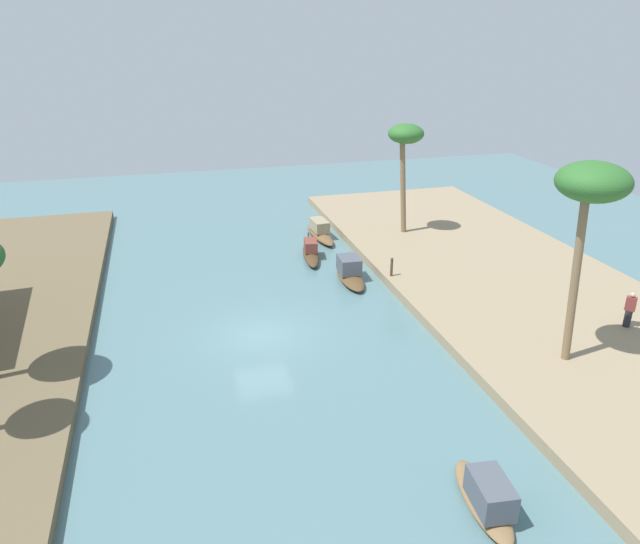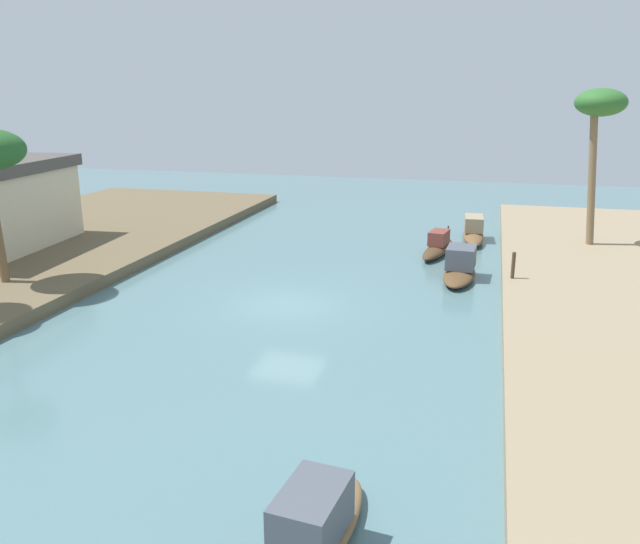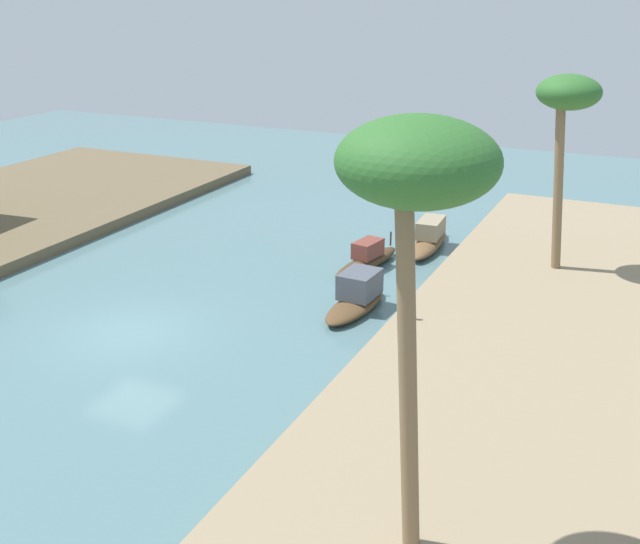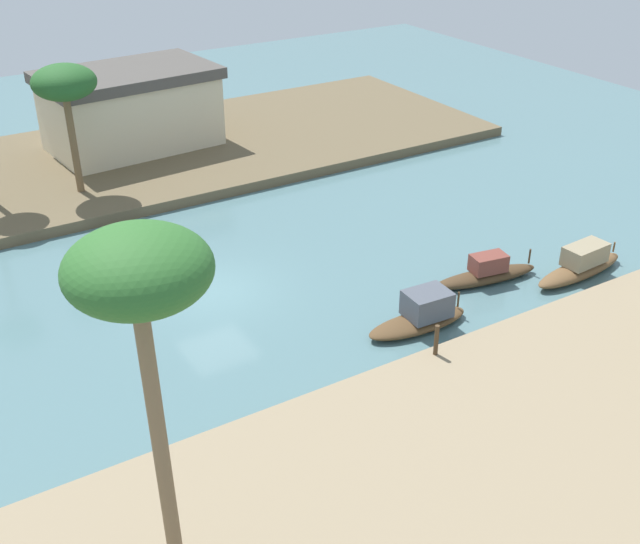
{
  "view_description": "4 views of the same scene",
  "coord_description": "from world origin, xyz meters",
  "px_view_note": "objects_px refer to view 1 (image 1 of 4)",
  "views": [
    {
      "loc": [
        -23.15,
        3.58,
        12.75
      ],
      "look_at": [
        5.4,
        -4.23,
        0.46
      ],
      "focal_mm": 32.66,
      "sensor_mm": 36.0,
      "label": 1
    },
    {
      "loc": [
        -20.77,
        -6.79,
        7.4
      ],
      "look_at": [
        2.14,
        -0.65,
        0.66
      ],
      "focal_mm": 36.04,
      "sensor_mm": 36.0,
      "label": 2
    },
    {
      "loc": [
        -17.55,
        -14.86,
        10.4
      ],
      "look_at": [
        5.08,
        -4.3,
        1.05
      ],
      "focal_mm": 43.42,
      "sensor_mm": 36.0,
      "label": 3
    },
    {
      "loc": [
        -9.68,
        -23.05,
        14.25
      ],
      "look_at": [
        3.54,
        -1.55,
        0.51
      ],
      "focal_mm": 44.58,
      "sensor_mm": 36.0,
      "label": 4
    }
  ],
  "objects_px": {
    "sampan_midstream": "(311,252)",
    "sampan_with_tall_canopy": "(486,497)",
    "mooring_post": "(392,267)",
    "sampan_open_hull": "(350,272)",
    "person_on_near_bank": "(629,310)",
    "sampan_downstream_large": "(320,232)",
    "palm_tree_left_near": "(592,189)",
    "palm_tree_left_far": "(406,139)"
  },
  "relations": [
    {
      "from": "sampan_open_hull",
      "to": "palm_tree_left_far",
      "type": "distance_m",
      "value": 9.94
    },
    {
      "from": "sampan_open_hull",
      "to": "mooring_post",
      "type": "distance_m",
      "value": 2.33
    },
    {
      "from": "sampan_open_hull",
      "to": "palm_tree_left_far",
      "type": "relative_size",
      "value": 0.54
    },
    {
      "from": "sampan_downstream_large",
      "to": "sampan_with_tall_canopy",
      "type": "xyz_separation_m",
      "value": [
        -24.15,
        1.68,
        0.03
      ]
    },
    {
      "from": "sampan_with_tall_canopy",
      "to": "palm_tree_left_far",
      "type": "xyz_separation_m",
      "value": [
        22.66,
        -6.8,
        6.04
      ]
    },
    {
      "from": "person_on_near_bank",
      "to": "mooring_post",
      "type": "relative_size",
      "value": 1.63
    },
    {
      "from": "sampan_midstream",
      "to": "palm_tree_left_near",
      "type": "distance_m",
      "value": 17.78
    },
    {
      "from": "sampan_downstream_large",
      "to": "sampan_with_tall_canopy",
      "type": "height_order",
      "value": "sampan_with_tall_canopy"
    },
    {
      "from": "sampan_open_hull",
      "to": "person_on_near_bank",
      "type": "distance_m",
      "value": 13.68
    },
    {
      "from": "sampan_downstream_large",
      "to": "palm_tree_left_far",
      "type": "xyz_separation_m",
      "value": [
        -1.48,
        -5.12,
        6.08
      ]
    },
    {
      "from": "sampan_midstream",
      "to": "mooring_post",
      "type": "height_order",
      "value": "mooring_post"
    },
    {
      "from": "sampan_downstream_large",
      "to": "palm_tree_left_far",
      "type": "distance_m",
      "value": 8.09
    },
    {
      "from": "sampan_downstream_large",
      "to": "palm_tree_left_near",
      "type": "relative_size",
      "value": 0.55
    },
    {
      "from": "sampan_midstream",
      "to": "palm_tree_left_far",
      "type": "relative_size",
      "value": 0.62
    },
    {
      "from": "sampan_open_hull",
      "to": "palm_tree_left_far",
      "type": "height_order",
      "value": "palm_tree_left_far"
    },
    {
      "from": "person_on_near_bank",
      "to": "palm_tree_left_near",
      "type": "relative_size",
      "value": 0.21
    },
    {
      "from": "sampan_with_tall_canopy",
      "to": "person_on_near_bank",
      "type": "xyz_separation_m",
      "value": [
        7.62,
        -11.43,
        0.78
      ]
    },
    {
      "from": "sampan_midstream",
      "to": "sampan_with_tall_canopy",
      "type": "xyz_separation_m",
      "value": [
        -20.83,
        0.2,
        0.12
      ]
    },
    {
      "from": "sampan_with_tall_canopy",
      "to": "palm_tree_left_far",
      "type": "bearing_deg",
      "value": -10.34
    },
    {
      "from": "sampan_open_hull",
      "to": "mooring_post",
      "type": "xyz_separation_m",
      "value": [
        -1.05,
        -2.01,
        0.5
      ]
    },
    {
      "from": "sampan_downstream_large",
      "to": "palm_tree_left_far",
      "type": "height_order",
      "value": "palm_tree_left_far"
    },
    {
      "from": "sampan_downstream_large",
      "to": "person_on_near_bank",
      "type": "bearing_deg",
      "value": -153.27
    },
    {
      "from": "sampan_with_tall_canopy",
      "to": "sampan_open_hull",
      "type": "relative_size",
      "value": 0.93
    },
    {
      "from": "mooring_post",
      "to": "sampan_open_hull",
      "type": "bearing_deg",
      "value": 62.43
    },
    {
      "from": "sampan_downstream_large",
      "to": "sampan_open_hull",
      "type": "relative_size",
      "value": 1.18
    },
    {
      "from": "sampan_with_tall_canopy",
      "to": "person_on_near_bank",
      "type": "bearing_deg",
      "value": -49.95
    },
    {
      "from": "palm_tree_left_near",
      "to": "sampan_midstream",
      "type": "bearing_deg",
      "value": 24.01
    },
    {
      "from": "palm_tree_left_near",
      "to": "palm_tree_left_far",
      "type": "distance_m",
      "value": 16.73
    },
    {
      "from": "person_on_near_bank",
      "to": "sampan_open_hull",
      "type": "bearing_deg",
      "value": 5.05
    },
    {
      "from": "palm_tree_left_near",
      "to": "sampan_with_tall_canopy",
      "type": "bearing_deg",
      "value": 131.15
    },
    {
      "from": "sampan_open_hull",
      "to": "mooring_post",
      "type": "height_order",
      "value": "mooring_post"
    },
    {
      "from": "mooring_post",
      "to": "palm_tree_left_far",
      "type": "height_order",
      "value": "palm_tree_left_far"
    },
    {
      "from": "sampan_downstream_large",
      "to": "person_on_near_bank",
      "type": "distance_m",
      "value": 19.21
    },
    {
      "from": "person_on_near_bank",
      "to": "mooring_post",
      "type": "height_order",
      "value": "person_on_near_bank"
    },
    {
      "from": "mooring_post",
      "to": "person_on_near_bank",
      "type": "bearing_deg",
      "value": -135.76
    },
    {
      "from": "sampan_downstream_large",
      "to": "sampan_with_tall_canopy",
      "type": "bearing_deg",
      "value": 172.21
    },
    {
      "from": "person_on_near_bank",
      "to": "palm_tree_left_near",
      "type": "xyz_separation_m",
      "value": [
        -1.66,
        4.61,
        6.25
      ]
    },
    {
      "from": "sampan_midstream",
      "to": "sampan_downstream_large",
      "type": "relative_size",
      "value": 0.97
    },
    {
      "from": "sampan_midstream",
      "to": "palm_tree_left_far",
      "type": "distance_m",
      "value": 9.22
    },
    {
      "from": "sampan_downstream_large",
      "to": "sampan_with_tall_canopy",
      "type": "relative_size",
      "value": 1.27
    },
    {
      "from": "sampan_midstream",
      "to": "palm_tree_left_near",
      "type": "relative_size",
      "value": 0.54
    },
    {
      "from": "sampan_open_hull",
      "to": "palm_tree_left_near",
      "type": "relative_size",
      "value": 0.47
    }
  ]
}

